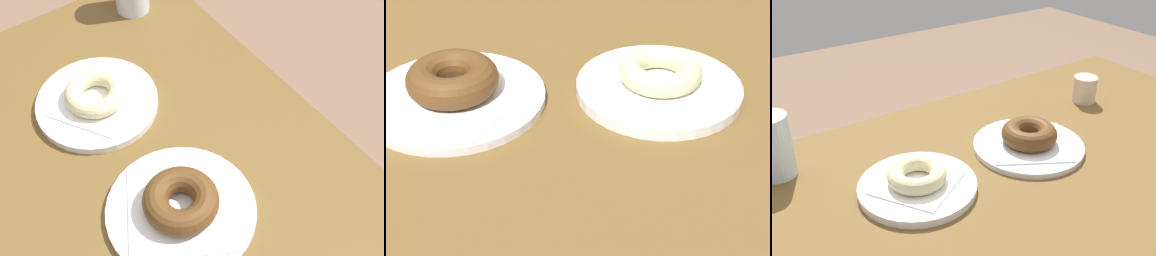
# 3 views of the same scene
# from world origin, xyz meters

# --- Properties ---
(table) EXTENTS (1.09, 0.65, 0.70)m
(table) POSITION_xyz_m (0.00, 0.00, 0.62)
(table) COLOR brown
(table) RESTS_ON ground_plane
(plate_chocolate_ring) EXTENTS (0.23, 0.23, 0.01)m
(plate_chocolate_ring) POSITION_xyz_m (-0.01, 0.02, 0.71)
(plate_chocolate_ring) COLOR white
(plate_chocolate_ring) RESTS_ON table
(napkin_chocolate_ring) EXTENTS (0.21, 0.21, 0.00)m
(napkin_chocolate_ring) POSITION_xyz_m (-0.01, 0.02, 0.72)
(napkin_chocolate_ring) COLOR white
(napkin_chocolate_ring) RESTS_ON plate_chocolate_ring
(donut_chocolate_ring) EXTENTS (0.11, 0.11, 0.04)m
(donut_chocolate_ring) POSITION_xyz_m (-0.01, 0.02, 0.74)
(donut_chocolate_ring) COLOR #563517
(donut_chocolate_ring) RESTS_ON napkin_chocolate_ring
(plate_sugar_ring) EXTENTS (0.21, 0.21, 0.01)m
(plate_sugar_ring) POSITION_xyz_m (-0.27, 0.02, 0.71)
(plate_sugar_ring) COLOR white
(plate_sugar_ring) RESTS_ON table
(napkin_sugar_ring) EXTENTS (0.18, 0.18, 0.00)m
(napkin_sugar_ring) POSITION_xyz_m (-0.27, 0.02, 0.72)
(napkin_sugar_ring) COLOR white
(napkin_sugar_ring) RESTS_ON plate_sugar_ring
(donut_sugar_ring) EXTENTS (0.11, 0.11, 0.03)m
(donut_sugar_ring) POSITION_xyz_m (-0.27, 0.02, 0.74)
(donut_sugar_ring) COLOR beige
(donut_sugar_ring) RESTS_ON napkin_sugar_ring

